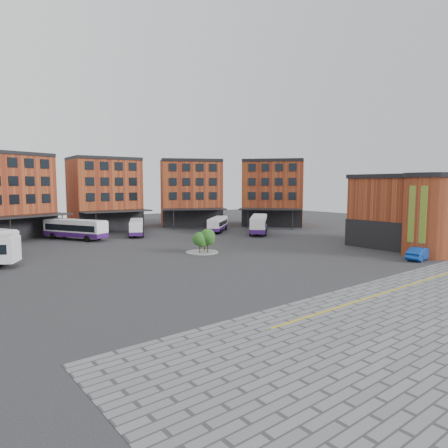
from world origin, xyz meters
TOP-DOWN VIEW (x-y plane):
  - ground at (0.00, 0.00)m, footprint 160.00×160.00m
  - yellow_line at (2.00, -14.00)m, footprint 26.00×0.15m
  - main_building at (-4.77, 38.25)m, footprint 94.14×42.48m
  - east_building at (28.70, -3.06)m, footprint 17.40×15.40m
  - tree_island at (2.13, 11.64)m, footprint 4.40×4.40m
  - bus_c at (-7.22, 35.42)m, footprint 7.70×11.74m
  - bus_d at (3.18, 34.13)m, footprint 6.51×9.81m
  - bus_e at (18.16, 29.68)m, footprint 8.73×8.19m
  - bus_f at (22.37, 22.56)m, footprint 10.33×10.15m
  - blue_car at (19.77, -8.70)m, footprint 4.86×2.01m

SIDE VIEW (x-z plane):
  - ground at x=0.00m, z-range 0.00..0.00m
  - yellow_line at x=2.00m, z-range 0.02..0.04m
  - blue_car at x=19.77m, z-range 0.00..1.57m
  - bus_e at x=18.16m, z-range 0.11..2.86m
  - bus_d at x=3.18m, z-range 0.12..2.89m
  - tree_island at x=2.13m, z-range 0.14..3.45m
  - bus_c at x=-7.22m, z-range 0.14..3.46m
  - bus_f at x=22.37m, z-range 0.14..3.46m
  - east_building at x=28.70m, z-range -0.01..10.59m
  - main_building at x=-4.77m, z-range -0.07..14.53m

